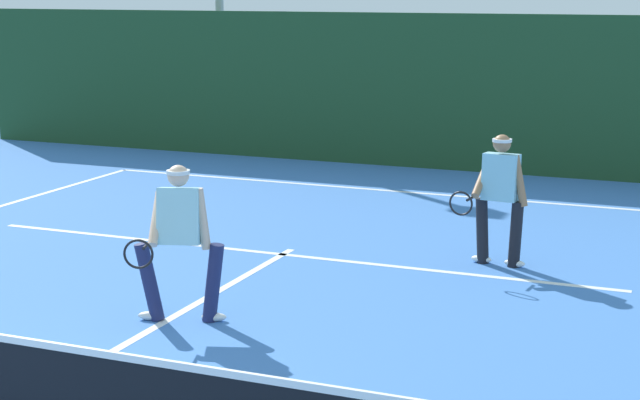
{
  "coord_description": "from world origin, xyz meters",
  "views": [
    {
      "loc": [
        5.27,
        -5.42,
        3.35
      ],
      "look_at": [
        0.97,
        5.01,
        1.0
      ],
      "focal_mm": 57.99,
      "sensor_mm": 36.0,
      "label": 1
    }
  ],
  "objects": [
    {
      "name": "court_line_service",
      "position": [
        0.0,
        6.13,
        0.0
      ],
      "size": [
        8.56,
        0.1,
        0.01
      ],
      "primitive_type": "cube",
      "color": "white",
      "rests_on": "ground_plane"
    },
    {
      "name": "court_line_centre",
      "position": [
        0.0,
        3.2,
        0.0
      ],
      "size": [
        0.1,
        6.4,
        0.01
      ],
      "primitive_type": "cube",
      "color": "white",
      "rests_on": "ground_plane"
    },
    {
      "name": "court_line_baseline_far",
      "position": [
        0.0,
        10.59,
        0.0
      ],
      "size": [
        10.49,
        0.1,
        0.01
      ],
      "primitive_type": "cube",
      "color": "white",
      "rests_on": "ground_plane"
    },
    {
      "name": "player_far",
      "position": [
        2.63,
        6.68,
        0.88
      ],
      "size": [
        0.83,
        0.89,
        1.61
      ],
      "rotation": [
        0.0,
        0.0,
        3.04
      ],
      "color": "black",
      "rests_on": "ground_plane"
    },
    {
      "name": "player_near",
      "position": [
        0.14,
        3.33,
        0.89
      ],
      "size": [
        0.92,
        0.92,
        1.62
      ],
      "rotation": [
        0.0,
        0.0,
        3.47
      ],
      "color": "#1E234C",
      "rests_on": "ground_plane"
    },
    {
      "name": "back_fence_windscreen",
      "position": [
        0.0,
        12.95,
        1.43
      ],
      "size": [
        19.93,
        0.12,
        2.86
      ],
      "primitive_type": "cube",
      "color": "#1E4323",
      "rests_on": "ground_plane"
    }
  ]
}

